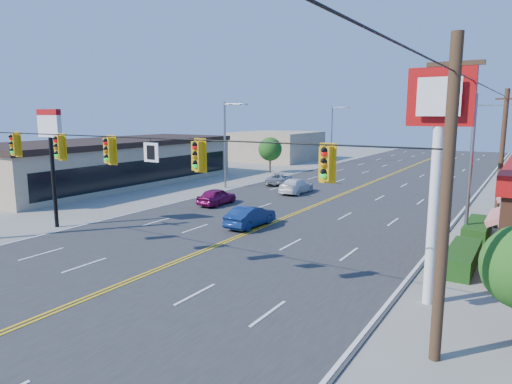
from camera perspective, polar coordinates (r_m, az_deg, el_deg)
The scene contains 17 objects.
ground at distance 20.27m, azimuth -14.84°, elevation -10.58°, with size 160.00×160.00×0.00m, color gray.
road at distance 36.44m, azimuth 8.51°, elevation -1.27°, with size 20.00×120.00×0.06m, color #2D2D30.
signal_span at distance 19.24m, azimuth -15.72°, elevation 3.29°, with size 24.32×0.34×9.00m.
kfc_pylon at distance 17.22m, azimuth 21.80°, elevation 6.11°, with size 2.20×0.36×8.50m.
strip_mall at distance 47.68m, azimuth -17.60°, elevation 3.66°, with size 10.40×26.40×4.40m.
pizza_hut_sign at distance 30.23m, azimuth -24.27°, elevation 5.58°, with size 1.90×0.30×6.85m.
streetlight_se at distance 27.24m, azimuth 24.88°, elevation 3.76°, with size 2.55×0.25×8.00m.
streetlight_ne at distance 51.10m, azimuth 28.21°, elevation 5.89°, with size 2.55×0.25×8.00m.
streetlight_sw at distance 42.90m, azimuth -3.69°, elevation 6.50°, with size 2.55×0.25×8.00m.
streetlight_nw at distance 65.83m, azimuth 9.61°, elevation 7.51°, with size 2.55×0.25×8.00m.
utility_pole_near at distance 31.11m, azimuth 28.31°, elevation 3.55°, with size 0.28×0.28×8.40m, color #47301E.
tree_west at distance 54.30m, azimuth 1.77°, elevation 5.38°, with size 2.80×2.80×4.20m.
bld_west_far at distance 69.94m, azimuth 2.52°, elevation 5.78°, with size 11.00×12.00×4.20m, color tan.
car_magenta at distance 35.01m, azimuth -4.92°, elevation -0.65°, with size 1.50×3.73×1.27m, color #7B0D49.
car_blue at distance 28.10m, azimuth -0.72°, elevation -3.16°, with size 1.38×3.95×1.30m, color navy.
car_white at distance 40.16m, azimuth 5.03°, elevation 0.70°, with size 1.79×4.40×1.28m, color white.
car_silver at distance 44.91m, azimuth 2.96°, elevation 1.58°, with size 1.85×4.01×1.12m, color #B8B7BD.
Camera 1 is at (13.97, -12.94, 6.93)m, focal length 32.00 mm.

